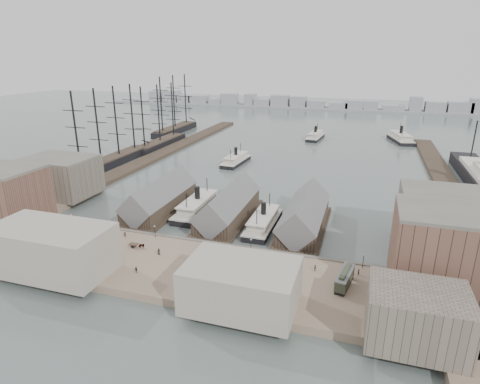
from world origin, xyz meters
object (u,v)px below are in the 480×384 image
(horse_cart_center, at_px, (140,246))
(horse_cart_right, at_px, (284,281))
(horse_cart_left, at_px, (93,243))
(tram, at_px, (345,279))
(ferry_docked_west, at_px, (198,206))

(horse_cart_center, height_order, horse_cart_right, horse_cart_center)
(horse_cart_left, height_order, horse_cart_center, horse_cart_left)
(tram, distance_m, horse_cart_center, 56.83)
(ferry_docked_west, bearing_deg, tram, -34.86)
(horse_cart_center, bearing_deg, horse_cart_right, -99.57)
(ferry_docked_west, bearing_deg, horse_cart_left, -113.16)
(horse_cart_center, bearing_deg, tram, -94.00)
(horse_cart_left, bearing_deg, ferry_docked_west, -15.27)
(tram, xyz_separation_m, horse_cart_right, (-13.75, -3.61, -1.05))
(ferry_docked_west, bearing_deg, horse_cart_right, -45.69)
(ferry_docked_west, height_order, horse_cart_left, ferry_docked_west)
(ferry_docked_west, xyz_separation_m, horse_cart_left, (-16.17, -37.79, 0.46))
(ferry_docked_west, relative_size, horse_cart_left, 5.93)
(ferry_docked_west, relative_size, horse_cart_right, 6.21)
(horse_cart_left, xyz_separation_m, horse_cart_right, (56.44, -3.46, -0.07))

